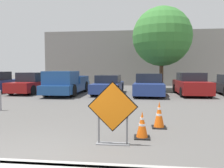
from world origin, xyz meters
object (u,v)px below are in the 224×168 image
Objects in this scene: road_closed_sign at (113,111)px; parked_car_fourth at (149,85)px; traffic_cone_second at (159,115)px; pickup_truck at (66,84)px; traffic_cone_nearest at (142,125)px; bollard_nearest at (0,100)px; parked_car_third at (108,85)px; parked_car_second at (32,84)px; parked_car_fifth at (191,85)px.

road_closed_sign reaches higher than parked_car_fourth.
pickup_truck is at bearing 124.58° from traffic_cone_second.
traffic_cone_nearest is 6.62m from bollard_nearest.
parked_car_third is (-1.44, 10.38, -0.15)m from road_closed_sign.
parked_car_fourth is (8.48, -0.39, -0.02)m from parked_car_second.
parked_car_third is 5.14× the size of bollard_nearest.
bollard_nearest reaches higher than traffic_cone_nearest.
pickup_truck is 5.66m from parked_car_fourth.
parked_car_second is at bearing 133.67° from traffic_cone_second.
parked_car_third is at bearing -176.77° from parked_car_second.
pickup_truck is at bearing 118.84° from traffic_cone_nearest.
traffic_cone_second is at bearing 53.31° from road_closed_sign.
road_closed_sign is 0.26× the size of pickup_truck.
pickup_truck is 8.50m from parked_car_fifth.
traffic_cone_second is at bearing 124.46° from pickup_truck.
parked_car_fifth is at bearing 35.10° from bollard_nearest.
parked_car_third is at bearing 97.92° from road_closed_sign.
pickup_truck reaches higher than parked_car_third.
parked_car_fifth is at bearing 70.88° from traffic_cone_second.
parked_car_fifth is 11.48m from bollard_nearest.
bollard_nearest is at bearing 81.13° from pickup_truck.
pickup_truck is (-4.27, 9.59, -0.05)m from road_closed_sign.
traffic_cone_second is 8.32m from parked_car_fourth.
parked_car_second is at bearing -14.92° from pickup_truck.
parked_car_fifth is at bearing -175.66° from pickup_truck.
road_closed_sign is at bearing -139.34° from traffic_cone_nearest.
parked_car_second reaches higher than bollard_nearest.
parked_car_third reaches higher than traffic_cone_nearest.
bollard_nearest is (-5.87, 3.06, 0.13)m from traffic_cone_nearest.
road_closed_sign is 10.50m from pickup_truck.
traffic_cone_second is at bearing 71.04° from parked_car_fifth.
traffic_cone_second is 0.18× the size of parked_car_second.
traffic_cone_second is (0.53, 1.04, 0.05)m from traffic_cone_nearest.
bollard_nearest is (-5.19, 3.65, -0.32)m from road_closed_sign.
road_closed_sign is at bearing 67.86° from parked_car_fifth.
road_closed_sign reaches higher than traffic_cone_nearest.
traffic_cone_nearest is 0.17× the size of parked_car_fifth.
parked_car_fifth reaches higher than parked_car_second.
bollard_nearest is (-0.92, -5.94, -0.28)m from pickup_truck.
traffic_cone_nearest is 1.17m from traffic_cone_second.
pickup_truck is 6.02m from bollard_nearest.
parked_car_fourth is at bearing 6.39° from parked_car_fifth.
road_closed_sign reaches higher than traffic_cone_second.
traffic_cone_nearest is 0.16× the size of parked_car_second.
bollard_nearest is (-6.40, 2.02, 0.08)m from traffic_cone_second.
pickup_truck is 1.20× the size of parked_car_fourth.
pickup_truck is at bearing 114.00° from road_closed_sign.
parked_car_third is 5.65m from parked_car_fifth.
traffic_cone_nearest is 0.12× the size of pickup_truck.
parked_car_second is 2.92m from pickup_truck.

